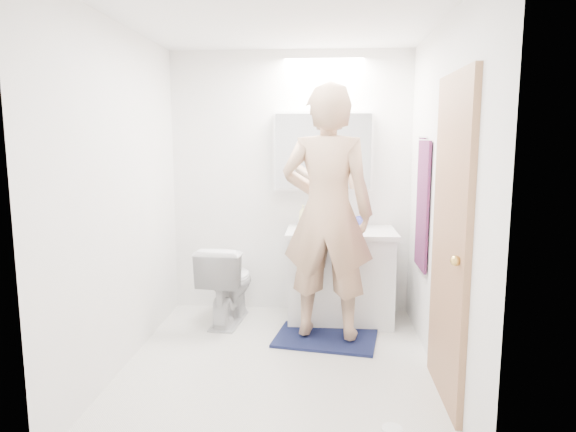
# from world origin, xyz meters

# --- Properties ---
(floor) EXTENTS (2.50, 2.50, 0.00)m
(floor) POSITION_xyz_m (0.00, 0.00, 0.00)
(floor) COLOR silver
(floor) RESTS_ON ground
(ceiling) EXTENTS (2.50, 2.50, 0.00)m
(ceiling) POSITION_xyz_m (0.00, 0.00, 2.40)
(ceiling) COLOR white
(ceiling) RESTS_ON floor
(wall_back) EXTENTS (2.50, 0.00, 2.50)m
(wall_back) POSITION_xyz_m (0.00, 1.25, 1.20)
(wall_back) COLOR white
(wall_back) RESTS_ON floor
(wall_front) EXTENTS (2.50, 0.00, 2.50)m
(wall_front) POSITION_xyz_m (0.00, -1.25, 1.20)
(wall_front) COLOR white
(wall_front) RESTS_ON floor
(wall_left) EXTENTS (0.00, 2.50, 2.50)m
(wall_left) POSITION_xyz_m (-1.10, 0.00, 1.20)
(wall_left) COLOR white
(wall_left) RESTS_ON floor
(wall_right) EXTENTS (0.00, 2.50, 2.50)m
(wall_right) POSITION_xyz_m (1.10, 0.00, 1.20)
(wall_right) COLOR white
(wall_right) RESTS_ON floor
(vanity_cabinet) EXTENTS (0.90, 0.55, 0.78)m
(vanity_cabinet) POSITION_xyz_m (0.47, 0.96, 0.39)
(vanity_cabinet) COLOR silver
(vanity_cabinet) RESTS_ON floor
(countertop) EXTENTS (0.95, 0.58, 0.04)m
(countertop) POSITION_xyz_m (0.47, 0.96, 0.80)
(countertop) COLOR white
(countertop) RESTS_ON vanity_cabinet
(sink_basin) EXTENTS (0.36, 0.36, 0.03)m
(sink_basin) POSITION_xyz_m (0.47, 0.99, 0.84)
(sink_basin) COLOR white
(sink_basin) RESTS_ON countertop
(faucet) EXTENTS (0.02, 0.02, 0.16)m
(faucet) POSITION_xyz_m (0.47, 1.19, 0.90)
(faucet) COLOR silver
(faucet) RESTS_ON countertop
(medicine_cabinet) EXTENTS (0.88, 0.14, 0.70)m
(medicine_cabinet) POSITION_xyz_m (0.30, 1.18, 1.50)
(medicine_cabinet) COLOR white
(medicine_cabinet) RESTS_ON wall_back
(mirror_panel) EXTENTS (0.84, 0.01, 0.66)m
(mirror_panel) POSITION_xyz_m (0.30, 1.10, 1.50)
(mirror_panel) COLOR silver
(mirror_panel) RESTS_ON medicine_cabinet
(toilet) EXTENTS (0.46, 0.73, 0.71)m
(toilet) POSITION_xyz_m (-0.53, 0.85, 0.35)
(toilet) COLOR silver
(toilet) RESTS_ON floor
(bath_rug) EXTENTS (0.88, 0.67, 0.02)m
(bath_rug) POSITION_xyz_m (0.34, 0.50, 0.01)
(bath_rug) COLOR #151D42
(bath_rug) RESTS_ON floor
(person) EXTENTS (0.79, 0.59, 1.98)m
(person) POSITION_xyz_m (0.34, 0.50, 1.04)
(person) COLOR tan
(person) RESTS_ON bath_rug
(door) EXTENTS (0.04, 0.80, 2.00)m
(door) POSITION_xyz_m (1.08, -0.35, 1.00)
(door) COLOR tan
(door) RESTS_ON wall_right
(door_knob) EXTENTS (0.06, 0.06, 0.06)m
(door_knob) POSITION_xyz_m (1.04, -0.65, 0.95)
(door_knob) COLOR gold
(door_knob) RESTS_ON door
(towel) EXTENTS (0.02, 0.42, 1.00)m
(towel) POSITION_xyz_m (1.08, 0.55, 1.10)
(towel) COLOR #131F3C
(towel) RESTS_ON wall_right
(towel_hook) EXTENTS (0.07, 0.02, 0.02)m
(towel_hook) POSITION_xyz_m (1.07, 0.55, 1.62)
(towel_hook) COLOR silver
(towel_hook) RESTS_ON wall_right
(soap_bottle_a) EXTENTS (0.10, 0.10, 0.20)m
(soap_bottle_a) POSITION_xyz_m (0.12, 1.11, 0.92)
(soap_bottle_a) COLOR #EEE89A
(soap_bottle_a) RESTS_ON countertop
(soap_bottle_b) EXTENTS (0.12, 0.12, 0.18)m
(soap_bottle_b) POSITION_xyz_m (0.29, 1.15, 0.91)
(soap_bottle_b) COLOR #61ACD0
(soap_bottle_b) RESTS_ON countertop
(toothbrush_cup) EXTENTS (0.11, 0.11, 0.09)m
(toothbrush_cup) POSITION_xyz_m (0.65, 1.12, 0.87)
(toothbrush_cup) COLOR #4249C6
(toothbrush_cup) RESTS_ON countertop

